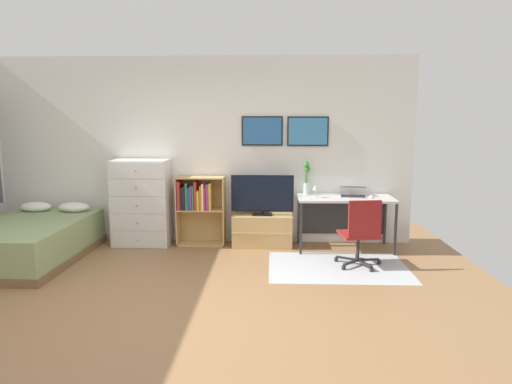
% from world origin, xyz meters
% --- Properties ---
extents(ground_plane, '(7.20, 7.20, 0.00)m').
position_xyz_m(ground_plane, '(0.00, 0.00, 0.00)').
color(ground_plane, '#936B44').
extents(wall_back_with_posters, '(6.12, 0.09, 2.70)m').
position_xyz_m(wall_back_with_posters, '(0.02, 2.43, 1.35)').
color(wall_back_with_posters, silver).
rests_on(wall_back_with_posters, ground_plane).
extents(area_rug, '(1.70, 1.20, 0.01)m').
position_xyz_m(area_rug, '(1.85, 1.24, 0.00)').
color(area_rug, '#B2B7BC').
rests_on(area_rug, ground_plane).
extents(bed, '(1.31, 1.97, 0.63)m').
position_xyz_m(bed, '(-2.11, 1.39, 0.26)').
color(bed, brown).
rests_on(bed, ground_plane).
extents(dresser, '(0.81, 0.46, 1.24)m').
position_xyz_m(dresser, '(-0.85, 2.15, 0.62)').
color(dresser, silver).
rests_on(dresser, ground_plane).
extents(bookshelf, '(0.69, 0.30, 0.99)m').
position_xyz_m(bookshelf, '(-0.04, 2.22, 0.61)').
color(bookshelf, tan).
rests_on(bookshelf, ground_plane).
extents(tv_stand, '(0.85, 0.41, 0.46)m').
position_xyz_m(tv_stand, '(0.89, 2.17, 0.23)').
color(tv_stand, tan).
rests_on(tv_stand, ground_plane).
extents(television, '(0.89, 0.16, 0.57)m').
position_xyz_m(television, '(0.89, 2.15, 0.75)').
color(television, black).
rests_on(television, tv_stand).
extents(desk, '(1.32, 0.63, 0.74)m').
position_xyz_m(desk, '(2.05, 2.14, 0.61)').
color(desk, silver).
rests_on(desk, ground_plane).
extents(office_chair, '(0.57, 0.58, 0.86)m').
position_xyz_m(office_chair, '(2.12, 1.25, 0.46)').
color(office_chair, '#232326').
rests_on(office_chair, ground_plane).
extents(laptop, '(0.41, 0.43, 0.16)m').
position_xyz_m(laptop, '(2.17, 2.15, 0.80)').
color(laptop, '#B7B7BC').
rests_on(laptop, desk).
extents(computer_mouse, '(0.06, 0.10, 0.03)m').
position_xyz_m(computer_mouse, '(2.40, 2.03, 0.76)').
color(computer_mouse, silver).
rests_on(computer_mouse, desk).
extents(bamboo_vase, '(0.10, 0.10, 0.48)m').
position_xyz_m(bamboo_vase, '(1.52, 2.28, 0.97)').
color(bamboo_vase, silver).
rests_on(bamboo_vase, desk).
extents(wine_glass, '(0.07, 0.07, 0.18)m').
position_xyz_m(wine_glass, '(1.62, 2.02, 0.87)').
color(wine_glass, silver).
rests_on(wine_glass, desk).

